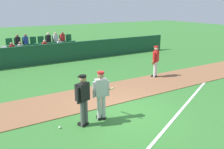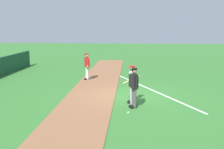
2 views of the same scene
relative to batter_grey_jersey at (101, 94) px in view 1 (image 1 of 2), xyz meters
The scene contains 9 objects.
ground_plane 1.40m from the batter_grey_jersey, ahead, with size 80.00×80.00×0.00m, color #33702D.
infield_dirt_path 2.51m from the batter_grey_jersey, 64.28° to the left, with size 28.00×2.50×0.03m, color brown.
foul_line_chalk 4.14m from the batter_grey_jersey, ahead, with size 12.00×0.10×0.01m, color white.
dugout_fence 9.32m from the batter_grey_jersey, 83.80° to the left, with size 20.00×0.16×1.33m, color #19472D.
stadium_bleachers 10.76m from the batter_grey_jersey, 84.70° to the left, with size 5.55×2.10×1.90m.
batter_grey_jersey is the anchor object (origin of this frame).
umpire_home_plate 0.71m from the batter_grey_jersey, behind, with size 0.55×0.42×1.76m.
runner_red_jersey 5.79m from the batter_grey_jersey, 30.50° to the left, with size 0.64×0.42×1.76m.
baseball 1.76m from the batter_grey_jersey, behind, with size 0.07×0.07×0.07m, color white.
Camera 1 is at (-4.64, -6.83, 3.90)m, focal length 38.31 mm.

